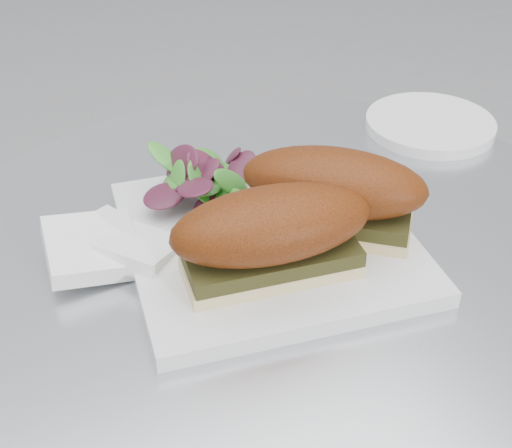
{
  "coord_description": "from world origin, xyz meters",
  "views": [
    {
      "loc": [
        -0.25,
        -0.45,
        1.13
      ],
      "look_at": [
        -0.02,
        0.02,
        0.77
      ],
      "focal_mm": 50.0,
      "sensor_mm": 36.0,
      "label": 1
    }
  ],
  "objects_px": {
    "sandwich_left": "(272,233)",
    "saucer": "(430,124)",
    "sandwich_right": "(333,191)",
    "plate": "(268,240)"
  },
  "relations": [
    {
      "from": "plate",
      "to": "saucer",
      "type": "bearing_deg",
      "value": 23.23
    },
    {
      "from": "sandwich_left",
      "to": "saucer",
      "type": "height_order",
      "value": "sandwich_left"
    },
    {
      "from": "sandwich_left",
      "to": "sandwich_right",
      "type": "bearing_deg",
      "value": 31.58
    },
    {
      "from": "sandwich_left",
      "to": "plate",
      "type": "bearing_deg",
      "value": 74.8
    },
    {
      "from": "plate",
      "to": "sandwich_right",
      "type": "height_order",
      "value": "sandwich_right"
    },
    {
      "from": "sandwich_left",
      "to": "sandwich_right",
      "type": "height_order",
      "value": "same"
    },
    {
      "from": "sandwich_left",
      "to": "sandwich_right",
      "type": "distance_m",
      "value": 0.09
    },
    {
      "from": "sandwich_left",
      "to": "saucer",
      "type": "relative_size",
      "value": 1.18
    },
    {
      "from": "sandwich_left",
      "to": "saucer",
      "type": "distance_m",
      "value": 0.36
    },
    {
      "from": "plate",
      "to": "sandwich_right",
      "type": "bearing_deg",
      "value": -20.04
    }
  ]
}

